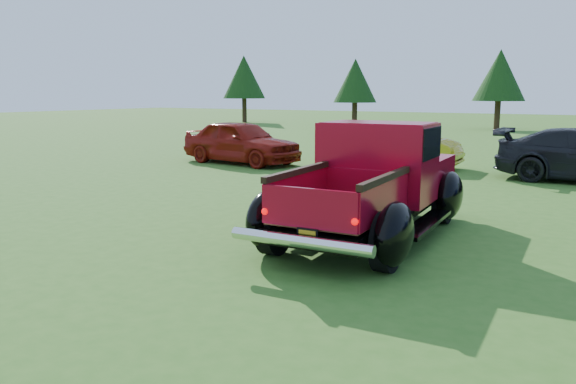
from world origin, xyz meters
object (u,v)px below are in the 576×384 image
object	(u,v)px
tree_far_west	(244,77)
show_car_red	(241,142)
tree_west	(355,81)
tree_mid_left	(500,75)
pickup_truck	(377,181)
show_car_yellow	(393,145)

from	to	relation	value
tree_far_west	show_car_red	bearing A→B (deg)	-54.70
tree_far_west	tree_west	bearing A→B (deg)	-5.71
show_car_red	tree_mid_left	bearing A→B (deg)	-1.86
pickup_truck	tree_mid_left	bearing A→B (deg)	94.37
pickup_truck	show_car_red	bearing A→B (deg)	136.23
tree_far_west	pickup_truck	xyz separation A→B (m)	(22.73, -28.04, -2.65)
tree_west	pickup_truck	world-z (taller)	tree_west
tree_far_west	tree_mid_left	bearing A→B (deg)	3.01
tree_west	show_car_yellow	xyz separation A→B (m)	(9.93, -18.86, -2.42)
pickup_truck	show_car_yellow	world-z (taller)	pickup_truck
tree_mid_left	show_car_yellow	size ratio (longest dim) A/B	1.20
tree_mid_left	pickup_truck	distance (m)	29.38
tree_far_west	tree_west	size ratio (longest dim) A/B	1.13
tree_west	pickup_truck	xyz separation A→B (m)	(12.73, -27.04, -2.24)
tree_far_west	show_car_yellow	distance (m)	28.28
tree_west	show_car_red	size ratio (longest dim) A/B	1.09
tree_far_west	show_car_red	xyz separation A→B (m)	(15.32, -21.64, -2.80)
tree_far_west	show_car_red	world-z (taller)	tree_far_west
tree_west	show_car_yellow	distance (m)	21.46
tree_west	tree_mid_left	bearing A→B (deg)	12.53
show_car_red	pickup_truck	bearing A→B (deg)	-123.46
tree_far_west	pickup_truck	size ratio (longest dim) A/B	1.03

